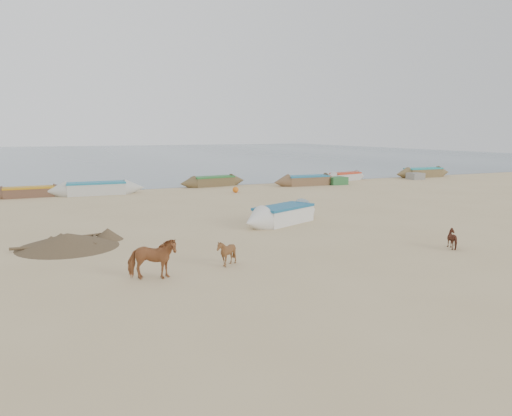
{
  "coord_description": "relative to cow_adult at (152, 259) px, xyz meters",
  "views": [
    {
      "loc": [
        -9.25,
        -16.53,
        4.49
      ],
      "look_at": [
        0.0,
        4.0,
        1.0
      ],
      "focal_mm": 35.0,
      "sensor_mm": 36.0,
      "label": 1
    }
  ],
  "objects": [
    {
      "name": "ground",
      "position": [
        6.08,
        1.8,
        -0.64
      ],
      "size": [
        140.0,
        140.0,
        0.0
      ],
      "primitive_type": "plane",
      "color": "tan",
      "rests_on": "ground"
    },
    {
      "name": "sea",
      "position": [
        6.08,
        83.8,
        -0.63
      ],
      "size": [
        160.0,
        160.0,
        0.0
      ],
      "primitive_type": "plane",
      "color": "slate",
      "rests_on": "ground"
    },
    {
      "name": "cow_adult",
      "position": [
        0.0,
        0.0,
        0.0
      ],
      "size": [
        1.65,
        1.12,
        1.28
      ],
      "primitive_type": "imported",
      "rotation": [
        0.0,
        0.0,
        1.26
      ],
      "color": "#995A32",
      "rests_on": "ground"
    },
    {
      "name": "calf_front",
      "position": [
        2.6,
        0.48,
        -0.18
      ],
      "size": [
        0.91,
        0.83,
        0.92
      ],
      "primitive_type": "imported",
      "rotation": [
        0.0,
        0.0,
        -1.69
      ],
      "color": "brown",
      "rests_on": "ground"
    },
    {
      "name": "calf_right",
      "position": [
        11.52,
        -0.75,
        -0.27
      ],
      "size": [
        0.66,
        0.76,
        0.75
      ],
      "primitive_type": "imported",
      "rotation": [
        0.0,
        0.0,
        1.61
      ],
      "color": "#5C2D1E",
      "rests_on": "ground"
    },
    {
      "name": "near_canoe",
      "position": [
        7.97,
        6.71,
        -0.21
      ],
      "size": [
        5.57,
        3.58,
        0.87
      ],
      "primitive_type": null,
      "rotation": [
        0.0,
        0.0,
        0.44
      ],
      "color": "silver",
      "rests_on": "ground"
    },
    {
      "name": "debris_pile",
      "position": [
        -2.06,
        5.58,
        -0.36
      ],
      "size": [
        4.87,
        4.87,
        0.56
      ],
      "primitive_type": "cone",
      "rotation": [
        0.0,
        0.0,
        -0.31
      ],
      "color": "brown",
      "rests_on": "ground"
    },
    {
      "name": "waterline_canoes",
      "position": [
        6.28,
        22.3,
        -0.22
      ],
      "size": [
        58.76,
        4.39,
        0.91
      ],
      "color": "brown",
      "rests_on": "ground"
    },
    {
      "name": "beach_clutter",
      "position": [
        9.91,
        20.97,
        -0.34
      ],
      "size": [
        48.18,
        4.25,
        0.64
      ],
      "color": "#2D5F2A",
      "rests_on": "ground"
    }
  ]
}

